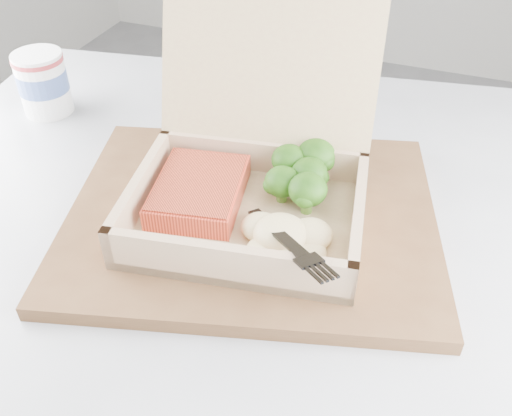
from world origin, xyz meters
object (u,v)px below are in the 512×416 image
at_px(takeout_container, 254,160).
at_px(paper_cup, 43,81).
at_px(cafe_table, 223,348).
at_px(serving_tray, 252,217).

height_order(takeout_container, paper_cup, takeout_container).
bearing_deg(cafe_table, paper_cup, 154.07).
height_order(cafe_table, takeout_container, takeout_container).
relative_size(serving_tray, paper_cup, 4.53).
bearing_deg(takeout_container, serving_tray, -86.23).
bearing_deg(paper_cup, takeout_container, -16.82).
bearing_deg(paper_cup, cafe_table, -25.93).
xyz_separation_m(takeout_container, paper_cup, (-0.35, 0.11, -0.02)).
distance_m(serving_tray, paper_cup, 0.38).
distance_m(cafe_table, paper_cup, 0.43).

